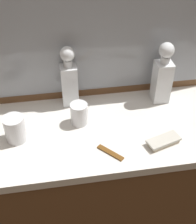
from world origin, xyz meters
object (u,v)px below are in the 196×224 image
at_px(crystal_decanter_far_right, 162,78).
at_px(crystal_tumbler_right, 79,115).
at_px(crystal_tumbler_front, 15,130).
at_px(silver_brush_far_right, 163,141).
at_px(tortoiseshell_comb, 110,153).
at_px(crystal_decanter_right, 69,82).

height_order(crystal_decanter_far_right, crystal_tumbler_right, crystal_decanter_far_right).
height_order(crystal_tumbler_front, silver_brush_far_right, crystal_tumbler_front).
xyz_separation_m(crystal_decanter_far_right, crystal_tumbler_front, (-0.63, -0.16, -0.07)).
bearing_deg(crystal_tumbler_right, crystal_tumbler_front, -166.98).
distance_m(crystal_tumbler_front, tortoiseshell_comb, 0.38).
bearing_deg(silver_brush_far_right, crystal_decanter_right, 135.88).
xyz_separation_m(crystal_tumbler_front, tortoiseshell_comb, (0.35, -0.13, -0.05)).
relative_size(crystal_decanter_right, tortoiseshell_comb, 2.89).
height_order(crystal_decanter_right, crystal_tumbler_front, crystal_decanter_right).
relative_size(crystal_decanter_right, crystal_tumbler_front, 2.57).
height_order(crystal_decanter_right, silver_brush_far_right, crystal_decanter_right).
relative_size(crystal_decanter_right, silver_brush_far_right, 1.95).
bearing_deg(crystal_decanter_far_right, crystal_decanter_right, 173.59).
height_order(crystal_tumbler_right, silver_brush_far_right, crystal_tumbler_right).
distance_m(crystal_tumbler_right, silver_brush_far_right, 0.36).
distance_m(crystal_decanter_far_right, crystal_tumbler_right, 0.40).
height_order(crystal_decanter_far_right, tortoiseshell_comb, crystal_decanter_far_right).
xyz_separation_m(crystal_tumbler_right, tortoiseshell_comb, (0.09, -0.19, -0.04)).
bearing_deg(crystal_tumbler_front, crystal_decanter_right, 41.57).
height_order(crystal_decanter_right, crystal_decanter_far_right, crystal_decanter_far_right).
bearing_deg(tortoiseshell_comb, crystal_tumbler_front, 159.05).
xyz_separation_m(crystal_decanter_right, crystal_tumbler_right, (0.02, -0.15, -0.07)).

